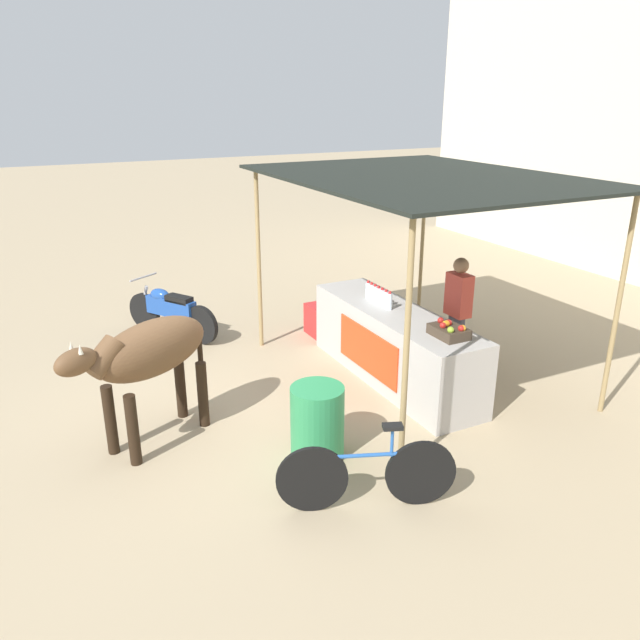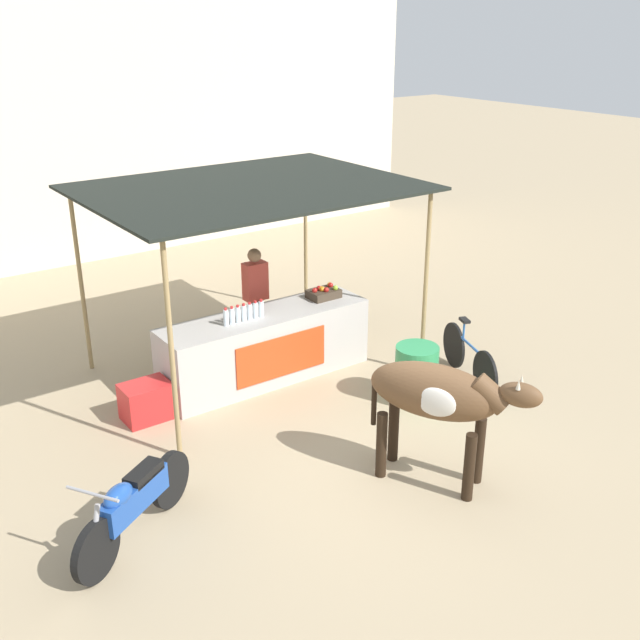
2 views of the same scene
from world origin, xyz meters
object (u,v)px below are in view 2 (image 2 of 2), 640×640
(fruit_crate, at_px, (324,293))
(cow, at_px, (439,396))
(stall_counter, at_px, (266,346))
(cooler_box, at_px, (147,401))
(vendor_behind_counter, at_px, (256,301))
(water_barrel, at_px, (416,374))
(motorcycle_parked, at_px, (133,503))
(bicycle_leaning, at_px, (469,358))

(fruit_crate, distance_m, cow, 3.36)
(stall_counter, distance_m, fruit_crate, 1.17)
(cooler_box, distance_m, cow, 3.77)
(vendor_behind_counter, distance_m, cow, 3.96)
(cooler_box, xyz_separation_m, water_barrel, (3.05, -1.64, 0.15))
(cow, height_order, motorcycle_parked, cow)
(cooler_box, height_order, cow, cow)
(stall_counter, height_order, water_barrel, stall_counter)
(vendor_behind_counter, bearing_deg, stall_counter, -112.57)
(vendor_behind_counter, height_order, cooler_box, vendor_behind_counter)
(water_barrel, bearing_deg, bicycle_leaning, 0.82)
(stall_counter, xyz_separation_m, cooler_box, (-1.83, -0.10, -0.24))
(fruit_crate, bearing_deg, motorcycle_parked, -149.60)
(stall_counter, distance_m, bicycle_leaning, 2.81)
(stall_counter, bearing_deg, fruit_crate, 2.84)
(stall_counter, xyz_separation_m, motorcycle_parked, (-2.89, -2.25, -0.05))
(fruit_crate, relative_size, bicycle_leaning, 0.28)
(fruit_crate, distance_m, water_barrel, 1.91)
(cooler_box, bearing_deg, stall_counter, 3.04)
(cow, height_order, bicycle_leaning, cow)
(vendor_behind_counter, xyz_separation_m, water_barrel, (0.91, -2.49, -0.46))
(motorcycle_parked, bearing_deg, cow, -17.30)
(vendor_behind_counter, height_order, water_barrel, vendor_behind_counter)
(fruit_crate, relative_size, motorcycle_parked, 0.28)
(fruit_crate, height_order, water_barrel, fruit_crate)
(vendor_behind_counter, xyz_separation_m, cooler_box, (-2.14, -0.85, -0.61))
(stall_counter, distance_m, cooler_box, 1.85)
(stall_counter, xyz_separation_m, fruit_crate, (1.03, 0.05, 0.55))
(cow, relative_size, motorcycle_parked, 1.13)
(vendor_behind_counter, bearing_deg, cooler_box, -158.35)
(vendor_behind_counter, bearing_deg, bicycle_leaning, -52.47)
(water_barrel, distance_m, motorcycle_parked, 4.14)
(cooler_box, bearing_deg, water_barrel, -28.29)
(cow, xyz_separation_m, bicycle_leaning, (2.05, 1.47, -0.69))
(motorcycle_parked, height_order, bicycle_leaning, motorcycle_parked)
(stall_counter, distance_m, water_barrel, 2.13)
(vendor_behind_counter, distance_m, water_barrel, 2.69)
(cooler_box, height_order, motorcycle_parked, motorcycle_parked)
(water_barrel, bearing_deg, cooler_box, 151.71)
(water_barrel, distance_m, bicycle_leaning, 1.00)
(stall_counter, distance_m, motorcycle_parked, 3.66)
(stall_counter, xyz_separation_m, bicycle_leaning, (2.22, -1.73, -0.13))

